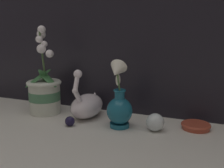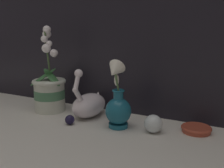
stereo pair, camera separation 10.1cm
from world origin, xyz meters
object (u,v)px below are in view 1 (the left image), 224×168
amber_dish (196,126)px  swan_figurine (87,104)px  blue_vase (119,105)px  orchid_potted_plant (44,91)px  glass_sphere (155,122)px

amber_dish → swan_figurine: bearing=-176.3°
blue_vase → amber_dish: (0.27, 0.09, -0.08)m
blue_vase → amber_dish: 0.30m
swan_figurine → blue_vase: (0.17, -0.06, 0.03)m
swan_figurine → amber_dish: 0.44m
orchid_potted_plant → blue_vase: (0.37, -0.05, -0.01)m
swan_figurine → amber_dish: (0.44, 0.03, -0.04)m
orchid_potted_plant → blue_vase: size_ratio=1.46×
orchid_potted_plant → amber_dish: (0.64, 0.05, -0.09)m
swan_figurine → glass_sphere: size_ratio=3.25×
amber_dish → glass_sphere: bearing=-150.9°
glass_sphere → amber_dish: 0.16m
blue_vase → amber_dish: size_ratio=2.40×
orchid_potted_plant → glass_sphere: (0.50, -0.03, -0.06)m
orchid_potted_plant → blue_vase: orchid_potted_plant is taller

